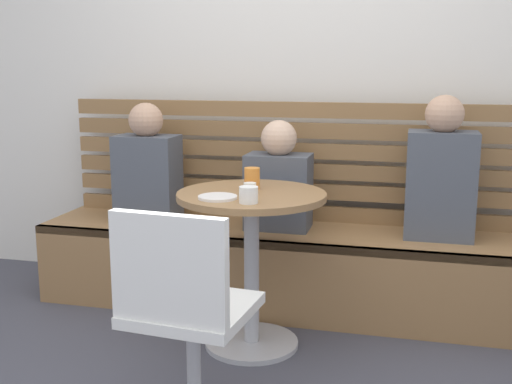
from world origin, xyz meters
The scene contains 12 objects.
back_wall centered at (0.00, 1.64, 1.45)m, with size 5.20×0.10×2.90m, color silver.
booth_bench centered at (0.00, 1.20, 0.22)m, with size 2.70×0.52×0.44m.
booth_backrest centered at (0.00, 1.44, 0.78)m, with size 2.65×0.04×0.67m.
cafe_table centered at (-0.06, 0.69, 0.52)m, with size 0.68×0.68×0.74m.
white_chair centered at (-0.08, -0.12, 0.46)m, with size 0.43×0.43×0.85m.
person_adult centered at (0.78, 1.24, 0.76)m, with size 0.34×0.22×0.72m.
person_child_left centered at (-0.05, 1.23, 0.69)m, with size 0.34×0.22×0.58m.
person_child_middle centered at (-0.79, 1.21, 0.73)m, with size 0.34×0.22×0.66m.
cup_tumbler_orange centered at (-0.08, 0.77, 0.79)m, with size 0.07×0.07×0.10m, color orange.
cup_ceramic_white centered at (-0.01, 0.47, 0.78)m, with size 0.08×0.08×0.07m, color white.
cup_espresso_small centered at (-0.05, 0.64, 0.77)m, with size 0.06×0.06×0.06m, color silver.
plate_small centered at (-0.17, 0.53, 0.75)m, with size 0.17×0.17×0.01m, color white.
Camera 1 is at (0.65, -2.01, 1.30)m, focal length 44.26 mm.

